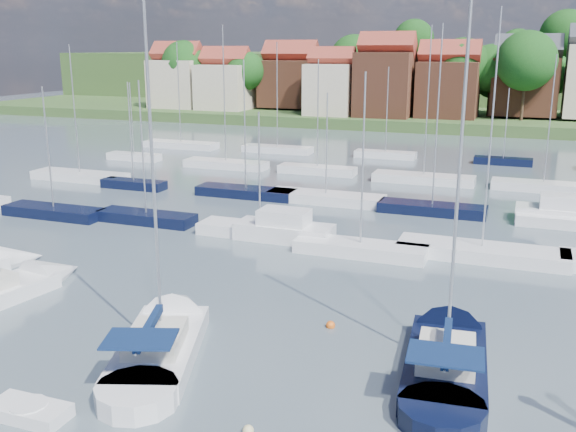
% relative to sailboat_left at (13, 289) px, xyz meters
% --- Properties ---
extents(ground, '(260.00, 260.00, 0.00)m').
position_rel_sailboat_left_xyz_m(ground, '(15.71, 35.11, -0.36)').
color(ground, '#465360').
rests_on(ground, ground).
extents(sailboat_left, '(4.49, 10.90, 14.43)m').
position_rel_sailboat_left_xyz_m(sailboat_left, '(0.00, 0.00, 0.00)').
color(sailboat_left, silver).
rests_on(sailboat_left, ground).
extents(sailboat_centre, '(7.05, 12.65, 16.62)m').
position_rel_sailboat_left_xyz_m(sailboat_centre, '(11.15, -2.15, -0.01)').
color(sailboat_centre, silver).
rests_on(sailboat_centre, ground).
extents(sailboat_navy, '(4.31, 12.61, 17.11)m').
position_rel_sailboat_left_xyz_m(sailboat_navy, '(23.59, 0.97, -0.01)').
color(sailboat_navy, black).
rests_on(sailboat_navy, ground).
extents(tender, '(3.07, 1.44, 0.66)m').
position_rel_sailboat_left_xyz_m(tender, '(9.64, -9.47, -0.10)').
color(tender, silver).
rests_on(tender, ground).
extents(buoy_c, '(0.42, 0.42, 0.42)m').
position_rel_sailboat_left_xyz_m(buoy_c, '(12.66, -5.60, -0.36)').
color(buoy_c, '#D85914').
rests_on(buoy_c, ground).
extents(buoy_e, '(0.46, 0.46, 0.46)m').
position_rel_sailboat_left_xyz_m(buoy_e, '(17.83, 2.10, -0.36)').
color(buoy_e, '#D85914').
rests_on(buoy_e, ground).
extents(marina_field, '(79.62, 41.41, 15.93)m').
position_rel_sailboat_left_xyz_m(marina_field, '(17.62, 30.26, 0.07)').
color(marina_field, silver).
rests_on(marina_field, ground).
extents(far_shore_town, '(212.46, 90.00, 22.27)m').
position_rel_sailboat_left_xyz_m(far_shore_town, '(17.94, 127.78, 4.25)').
color(far_shore_town, '#3F562B').
rests_on(far_shore_town, ground).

